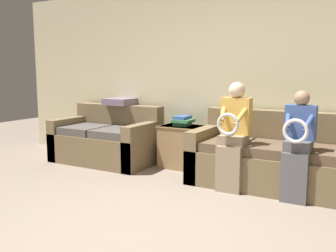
% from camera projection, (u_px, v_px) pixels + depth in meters
% --- Properties ---
extents(ground_plane, '(14.00, 14.00, 0.00)m').
position_uv_depth(ground_plane, '(119.00, 246.00, 2.90)').
color(ground_plane, gray).
extents(wall_back, '(7.59, 0.06, 2.55)m').
position_uv_depth(wall_back, '(236.00, 77.00, 5.00)').
color(wall_back, beige).
rests_on(wall_back, ground_plane).
extents(couch_main, '(1.84, 0.91, 0.86)m').
position_uv_depth(couch_main, '(272.00, 160.00, 4.42)').
color(couch_main, brown).
rests_on(couch_main, ground_plane).
extents(couch_side, '(1.52, 0.87, 0.83)m').
position_uv_depth(couch_side, '(107.00, 141.00, 5.60)').
color(couch_side, brown).
rests_on(couch_side, ground_plane).
extents(child_left_seated, '(0.34, 0.38, 1.23)m').
position_uv_depth(child_left_seated, '(233.00, 132.00, 4.21)').
color(child_left_seated, gray).
rests_on(child_left_seated, ground_plane).
extents(child_right_seated, '(0.31, 0.37, 1.15)m').
position_uv_depth(child_right_seated, '(298.00, 141.00, 3.87)').
color(child_right_seated, '#56565B').
rests_on(child_right_seated, ground_plane).
extents(side_shelf, '(0.61, 0.44, 0.59)m').
position_uv_depth(side_shelf, '(183.00, 146.00, 5.23)').
color(side_shelf, '#9E7A51').
rests_on(side_shelf, ground_plane).
extents(book_stack, '(0.25, 0.28, 0.14)m').
position_uv_depth(book_stack, '(183.00, 121.00, 5.18)').
color(book_stack, '#3D8451').
rests_on(book_stack, side_shelf).
extents(throw_pillow, '(0.41, 0.41, 0.10)m').
position_uv_depth(throw_pillow, '(121.00, 102.00, 5.75)').
color(throw_pillow, slate).
rests_on(throw_pillow, couch_side).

